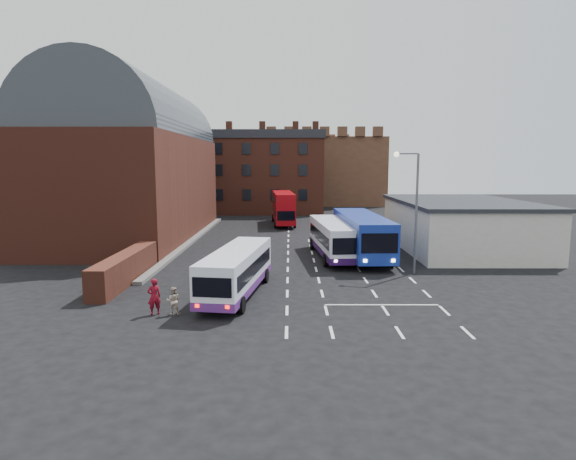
{
  "coord_description": "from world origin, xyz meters",
  "views": [
    {
      "loc": [
        0.14,
        -27.63,
        7.4
      ],
      "look_at": [
        0.0,
        10.0,
        2.2
      ],
      "focal_mm": 30.0,
      "sensor_mm": 36.0,
      "label": 1
    }
  ],
  "objects_px": {
    "bus_blue": "(362,232)",
    "street_lamp": "(412,201)",
    "bus_white_outbound": "(237,268)",
    "pedestrian_red": "(154,297)",
    "bus_white_inbound": "(334,236)",
    "pedestrian_beige": "(173,301)",
    "bus_red_double": "(283,208)"
  },
  "relations": [
    {
      "from": "bus_white_outbound",
      "to": "bus_blue",
      "type": "distance_m",
      "value": 14.19
    },
    {
      "from": "bus_white_outbound",
      "to": "pedestrian_red",
      "type": "distance_m",
      "value": 5.25
    },
    {
      "from": "bus_white_inbound",
      "to": "pedestrian_beige",
      "type": "height_order",
      "value": "bus_white_inbound"
    },
    {
      "from": "bus_white_inbound",
      "to": "pedestrian_red",
      "type": "height_order",
      "value": "bus_white_inbound"
    },
    {
      "from": "street_lamp",
      "to": "pedestrian_beige",
      "type": "relative_size",
      "value": 5.89
    },
    {
      "from": "bus_white_inbound",
      "to": "bus_blue",
      "type": "height_order",
      "value": "bus_blue"
    },
    {
      "from": "bus_red_double",
      "to": "street_lamp",
      "type": "xyz_separation_m",
      "value": [
        8.97,
        -26.3,
        2.84
      ]
    },
    {
      "from": "bus_white_outbound",
      "to": "pedestrian_beige",
      "type": "distance_m",
      "value": 4.66
    },
    {
      "from": "pedestrian_beige",
      "to": "bus_blue",
      "type": "bearing_deg",
      "value": -136.48
    },
    {
      "from": "bus_red_double",
      "to": "pedestrian_red",
      "type": "xyz_separation_m",
      "value": [
        -5.9,
        -35.4,
        -1.19
      ]
    },
    {
      "from": "bus_white_outbound",
      "to": "pedestrian_beige",
      "type": "height_order",
      "value": "bus_white_outbound"
    },
    {
      "from": "bus_white_inbound",
      "to": "pedestrian_red",
      "type": "distance_m",
      "value": 17.8
    },
    {
      "from": "bus_white_inbound",
      "to": "bus_white_outbound",
      "type": "bearing_deg",
      "value": 54.12
    },
    {
      "from": "bus_blue",
      "to": "pedestrian_red",
      "type": "distance_m",
      "value": 19.4
    },
    {
      "from": "bus_red_double",
      "to": "pedestrian_red",
      "type": "height_order",
      "value": "bus_red_double"
    },
    {
      "from": "pedestrian_beige",
      "to": "bus_white_outbound",
      "type": "bearing_deg",
      "value": -135.85
    },
    {
      "from": "street_lamp",
      "to": "pedestrian_beige",
      "type": "height_order",
      "value": "street_lamp"
    },
    {
      "from": "pedestrian_red",
      "to": "pedestrian_beige",
      "type": "xyz_separation_m",
      "value": [
        0.93,
        0.04,
        -0.22
      ]
    },
    {
      "from": "bus_white_outbound",
      "to": "pedestrian_red",
      "type": "bearing_deg",
      "value": -126.99
    },
    {
      "from": "bus_red_double",
      "to": "bus_blue",
      "type": "bearing_deg",
      "value": 103.28
    },
    {
      "from": "bus_white_outbound",
      "to": "pedestrian_beige",
      "type": "bearing_deg",
      "value": -119.08
    },
    {
      "from": "bus_red_double",
      "to": "street_lamp",
      "type": "bearing_deg",
      "value": 104.54
    },
    {
      "from": "bus_blue",
      "to": "street_lamp",
      "type": "xyz_separation_m",
      "value": [
        2.47,
        -5.78,
        2.95
      ]
    },
    {
      "from": "bus_white_outbound",
      "to": "pedestrian_beige",
      "type": "relative_size",
      "value": 7.0
    },
    {
      "from": "bus_white_outbound",
      "to": "bus_white_inbound",
      "type": "bearing_deg",
      "value": 67.36
    },
    {
      "from": "pedestrian_red",
      "to": "bus_white_outbound",
      "type": "bearing_deg",
      "value": -163.62
    },
    {
      "from": "bus_white_outbound",
      "to": "bus_red_double",
      "type": "height_order",
      "value": "bus_red_double"
    },
    {
      "from": "bus_white_inbound",
      "to": "street_lamp",
      "type": "xyz_separation_m",
      "value": [
        4.72,
        -5.51,
        3.25
      ]
    },
    {
      "from": "pedestrian_beige",
      "to": "bus_red_double",
      "type": "bearing_deg",
      "value": -106.8
    },
    {
      "from": "bus_white_inbound",
      "to": "bus_blue",
      "type": "relative_size",
      "value": 0.86
    },
    {
      "from": "bus_white_inbound",
      "to": "bus_red_double",
      "type": "xyz_separation_m",
      "value": [
        -4.25,
        20.79,
        0.41
      ]
    },
    {
      "from": "bus_white_outbound",
      "to": "bus_red_double",
      "type": "bearing_deg",
      "value": 93.98
    }
  ]
}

